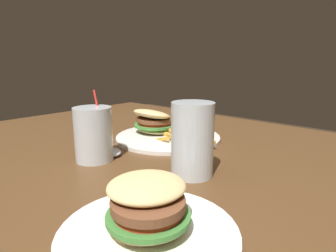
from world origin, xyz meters
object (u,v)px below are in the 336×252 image
(beer_glass, at_px, (192,140))
(meal_plate_far, at_px, (148,219))
(meal_plate_near, at_px, (162,129))
(spoon, at_px, (109,152))
(juice_glass, at_px, (94,136))

(beer_glass, bearing_deg, meal_plate_far, 111.83)
(meal_plate_near, distance_m, beer_glass, 0.30)
(spoon, height_order, meal_plate_far, meal_plate_far)
(spoon, bearing_deg, juice_glass, -70.98)
(spoon, relative_size, meal_plate_far, 0.81)
(juice_glass, bearing_deg, meal_plate_near, -86.34)
(meal_plate_near, height_order, juice_glass, juice_glass)
(spoon, bearing_deg, meal_plate_near, 106.89)
(juice_glass, distance_m, spoon, 0.07)
(beer_glass, distance_m, spoon, 0.24)
(beer_glass, bearing_deg, spoon, 9.40)
(juice_glass, height_order, meal_plate_far, juice_glass)
(juice_glass, xyz_separation_m, spoon, (0.00, -0.05, -0.05))
(juice_glass, bearing_deg, meal_plate_far, 158.34)
(beer_glass, height_order, spoon, beer_glass)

